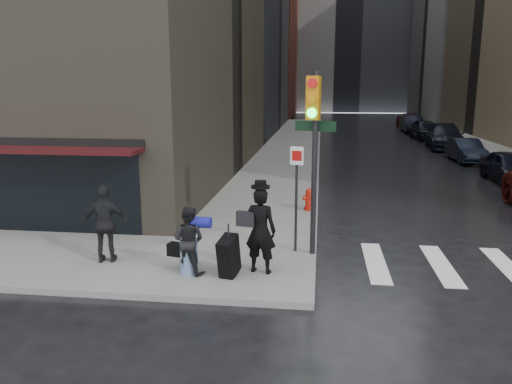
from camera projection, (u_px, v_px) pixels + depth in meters
ground at (233, 270)px, 12.12m from camera, size 140.00×140.00×0.00m
sidewalk_left at (294, 142)px, 38.28m from camera, size 4.00×50.00×0.15m
sidewalk_right at (478, 145)px, 36.59m from camera, size 3.00×50.00×0.15m
bldg_left_far at (217, 23)px, 71.13m from camera, size 22.00×20.00×26.00m
bldg_distant at (348, 14)px, 83.63m from camera, size 40.00×12.00×32.00m
storefront at (6, 176)px, 14.45m from camera, size 8.40×1.11×2.83m
man_overcoat at (254, 234)px, 11.33m from camera, size 1.32×1.06×2.20m
man_jeans at (188, 240)px, 11.34m from camera, size 1.11×0.80×1.59m
man_greycoat at (106, 224)px, 12.07m from camera, size 1.19×0.68×1.91m
traffic_light at (312, 139)px, 12.16m from camera, size 1.11×0.63×4.57m
fire_hydrant at (309, 200)px, 17.24m from camera, size 0.45×0.34×0.77m
parked_car_1 at (510, 167)px, 22.82m from camera, size 1.79×4.26×1.44m
parked_car_2 at (466, 150)px, 28.99m from camera, size 1.58×4.13×1.34m
parked_car_3 at (445, 137)px, 35.06m from camera, size 2.79×5.90×1.66m
parked_car_4 at (425, 129)px, 41.22m from camera, size 2.16×4.83×1.61m
parked_car_5 at (412, 124)px, 47.36m from camera, size 1.80×4.88×1.59m
parked_car_6 at (409, 120)px, 53.41m from camera, size 2.64×5.26×1.43m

